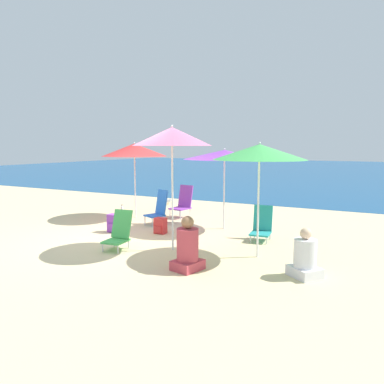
# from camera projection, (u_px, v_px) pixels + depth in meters

# --- Properties ---
(ground_plane) EXTENTS (60.00, 60.00, 0.00)m
(ground_plane) POSITION_uv_depth(u_px,v_px,m) (130.00, 239.00, 8.23)
(ground_plane) COLOR beige
(sea_water) EXTENTS (60.00, 40.00, 0.01)m
(sea_water) POSITION_uv_depth(u_px,v_px,m) (320.00, 170.00, 31.00)
(sea_water) COLOR navy
(sea_water) RESTS_ON ground
(beach_umbrella_purple) EXTENTS (2.00, 2.00, 1.98)m
(beach_umbrella_purple) POSITION_uv_depth(u_px,v_px,m) (225.00, 155.00, 9.02)
(beach_umbrella_purple) COLOR white
(beach_umbrella_purple) RESTS_ON ground
(beach_umbrella_pink) EXTENTS (1.52, 1.52, 2.43)m
(beach_umbrella_pink) POSITION_uv_depth(u_px,v_px,m) (172.00, 137.00, 7.10)
(beach_umbrella_pink) COLOR white
(beach_umbrella_pink) RESTS_ON ground
(beach_umbrella_green) EXTENTS (1.69, 1.69, 2.11)m
(beach_umbrella_green) POSITION_uv_depth(u_px,v_px,m) (259.00, 152.00, 6.66)
(beach_umbrella_green) COLOR white
(beach_umbrella_green) RESTS_ON ground
(beach_umbrella_red) EXTENTS (1.81, 1.81, 2.13)m
(beach_umbrella_red) POSITION_uv_depth(u_px,v_px,m) (134.00, 150.00, 10.42)
(beach_umbrella_red) COLOR white
(beach_umbrella_red) RESTS_ON ground
(beach_chair_purple) EXTENTS (0.53, 0.66, 0.91)m
(beach_chair_purple) POSITION_uv_depth(u_px,v_px,m) (183.00, 202.00, 10.70)
(beach_chair_purple) COLOR silver
(beach_chair_purple) RESTS_ON ground
(beach_chair_green) EXTENTS (0.46, 0.61, 0.76)m
(beach_chair_green) POSITION_uv_depth(u_px,v_px,m) (119.00, 232.00, 7.42)
(beach_chair_green) COLOR silver
(beach_chair_green) RESTS_ON ground
(beach_chair_teal) EXTENTS (0.47, 0.61, 0.74)m
(beach_chair_teal) POSITION_uv_depth(u_px,v_px,m) (262.00, 225.00, 8.12)
(beach_chair_teal) COLOR silver
(beach_chair_teal) RESTS_ON ground
(beach_chair_blue) EXTENTS (0.57, 0.63, 0.91)m
(beach_chair_blue) POSITION_uv_depth(u_px,v_px,m) (159.00, 208.00, 9.63)
(beach_chair_blue) COLOR silver
(beach_chair_blue) RESTS_ON ground
(person_seated_near) EXTENTS (0.60, 0.58, 0.78)m
(person_seated_near) POSITION_uv_depth(u_px,v_px,m) (305.00, 258.00, 5.81)
(person_seated_near) COLOR silver
(person_seated_near) RESTS_ON ground
(person_seated_far) EXTENTS (0.50, 0.55, 0.90)m
(person_seated_far) POSITION_uv_depth(u_px,v_px,m) (188.00, 248.00, 6.14)
(person_seated_far) COLOR #BF3F4C
(person_seated_far) RESTS_ON ground
(backpack_purple) EXTENTS (0.32, 0.24, 0.43)m
(backpack_purple) POSITION_uv_depth(u_px,v_px,m) (115.00, 223.00, 8.84)
(backpack_purple) COLOR purple
(backpack_purple) RESTS_ON ground
(backpack_red) EXTENTS (0.26, 0.23, 0.37)m
(backpack_red) POSITION_uv_depth(u_px,v_px,m) (160.00, 226.00, 8.72)
(backpack_red) COLOR red
(backpack_red) RESTS_ON ground
(water_bottle) EXTENTS (0.08, 0.08, 0.21)m
(water_bottle) POSITION_uv_depth(u_px,v_px,m) (122.00, 209.00, 11.63)
(water_bottle) COLOR silver
(water_bottle) RESTS_ON ground
(seagull) EXTENTS (0.27, 0.11, 0.23)m
(seagull) POSITION_uv_depth(u_px,v_px,m) (168.00, 201.00, 12.93)
(seagull) COLOR gold
(seagull) RESTS_ON ground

